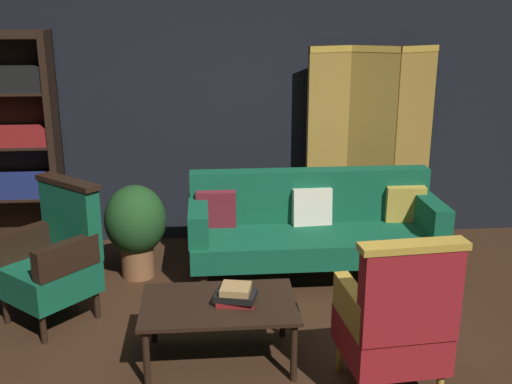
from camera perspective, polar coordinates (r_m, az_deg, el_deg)
name	(u,v)px	position (r m, az deg, el deg)	size (l,w,h in m)	color
ground_plane	(267,368)	(4.12, 0.99, -16.08)	(10.00, 10.00, 0.00)	#331E11
back_wall	(241,98)	(5.96, -1.37, 8.76)	(7.20, 0.10, 2.80)	black
folding_screen	(370,143)	(6.00, 10.61, 4.51)	(1.26, 0.26, 1.90)	olive
bookshelf	(8,140)	(6.02, -22.14, 4.48)	(0.90, 0.32, 2.05)	black
velvet_couch	(313,224)	(5.28, 5.35, -2.96)	(2.12, 0.78, 0.88)	black
coffee_table	(219,309)	(4.02, -3.46, -10.81)	(1.00, 0.64, 0.42)	black
armchair_gilt_accent	(396,321)	(3.72, 12.87, -11.59)	(0.63, 0.62, 1.04)	#B78E33
armchair_wing_left	(55,257)	(4.73, -18.23, -5.74)	(0.82, 0.82, 1.04)	black
potted_plant	(136,225)	(5.29, -11.15, -3.01)	(0.52, 0.52, 0.81)	brown
book_red_leather	(236,301)	(3.98, -1.89, -10.07)	(0.24, 0.17, 0.03)	maroon
book_black_cloth	(236,295)	(3.96, -1.89, -9.59)	(0.26, 0.19, 0.04)	black
book_tan_leather	(236,289)	(3.94, -1.90, -9.03)	(0.18, 0.18, 0.04)	#9E7A47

